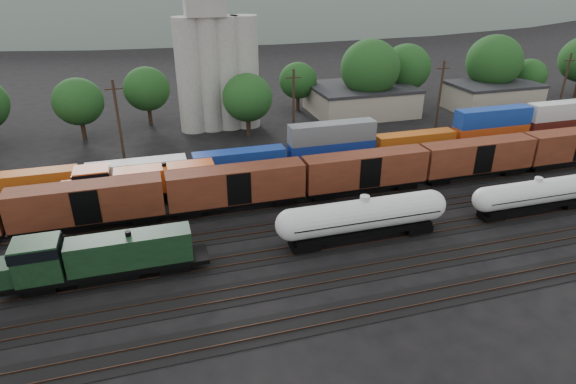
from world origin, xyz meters
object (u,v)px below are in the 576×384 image
object	(u,v)px
green_locomotive	(94,258)
tank_car_a	(363,216)
orange_locomotive	(137,183)
grain_silo	(216,60)

from	to	relation	value
green_locomotive	tank_car_a	distance (m)	24.84
tank_car_a	orange_locomotive	world-z (taller)	tank_car_a
orange_locomotive	grain_silo	bearing A→B (deg)	62.46
green_locomotive	orange_locomotive	distance (m)	15.46
grain_silo	green_locomotive	bearing A→B (deg)	-112.87
grain_silo	orange_locomotive	bearing A→B (deg)	-117.54
green_locomotive	orange_locomotive	xyz separation A→B (m)	(3.73, 15.00, 0.04)
tank_car_a	grain_silo	world-z (taller)	grain_silo
orange_locomotive	grain_silo	size ratio (longest dim) A/B	0.64
orange_locomotive	grain_silo	world-z (taller)	grain_silo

